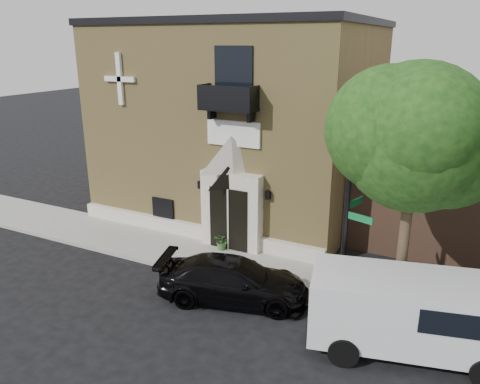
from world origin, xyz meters
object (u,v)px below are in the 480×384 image
object	(u,v)px
cargo_van	(420,313)
pedestrian_near	(383,284)
black_sedan	(233,280)
fire_hydrant	(362,293)
dumpster	(381,292)
street_sign	(347,217)

from	to	relation	value
cargo_van	pedestrian_near	distance (m)	2.10
black_sedan	pedestrian_near	world-z (taller)	pedestrian_near
cargo_van	fire_hydrant	distance (m)	2.54
dumpster	black_sedan	bearing A→B (deg)	-174.30
cargo_van	fire_hydrant	world-z (taller)	cargo_van
cargo_van	street_sign	xyz separation A→B (m)	(-2.48, 1.27, 1.97)
cargo_van	fire_hydrant	xyz separation A→B (m)	(-1.87, 1.58, -0.69)
black_sedan	fire_hydrant	size ratio (longest dim) A/B	5.89
street_sign	pedestrian_near	distance (m)	2.55
black_sedan	dumpster	bearing A→B (deg)	-89.82
cargo_van	street_sign	bearing A→B (deg)	139.77
cargo_van	dumpster	xyz separation A→B (m)	(-1.28, 1.50, -0.45)
cargo_van	pedestrian_near	world-z (taller)	cargo_van
black_sedan	street_sign	distance (m)	4.35
cargo_van	dumpster	bearing A→B (deg)	117.35
dumpster	cargo_van	bearing A→B (deg)	-59.69
black_sedan	fire_hydrant	world-z (taller)	black_sedan
fire_hydrant	dumpster	bearing A→B (deg)	-7.41
pedestrian_near	black_sedan	bearing A→B (deg)	-6.83
pedestrian_near	dumpster	bearing A→B (deg)	61.70
dumpster	pedestrian_near	xyz separation A→B (m)	(0.01, 0.16, 0.21)
cargo_van	fire_hydrant	bearing A→B (deg)	126.84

